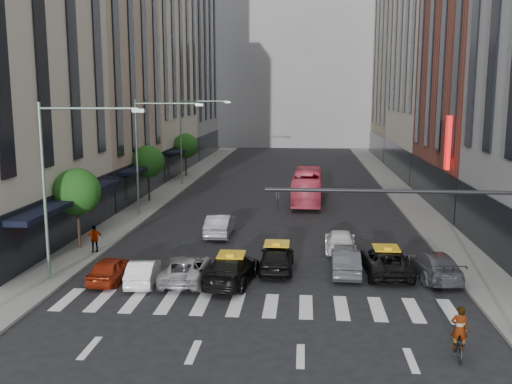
% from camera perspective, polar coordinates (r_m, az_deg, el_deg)
% --- Properties ---
extents(ground, '(160.00, 160.00, 0.00)m').
position_cam_1_polar(ground, '(25.18, -0.12, -12.47)').
color(ground, black).
rests_on(ground, ground).
extents(sidewalk_left, '(3.00, 96.00, 0.15)m').
position_cam_1_polar(sidewalk_left, '(55.73, -9.22, -0.17)').
color(sidewalk_left, slate).
rests_on(sidewalk_left, ground).
extents(sidewalk_right, '(3.00, 96.00, 0.15)m').
position_cam_1_polar(sidewalk_right, '(54.88, 14.76, -0.52)').
color(sidewalk_right, slate).
rests_on(sidewalk_right, ground).
extents(building_left_b, '(8.00, 16.00, 24.00)m').
position_cam_1_polar(building_left_b, '(54.71, -15.81, 11.96)').
color(building_left_b, tan).
rests_on(building_left_b, ground).
extents(building_left_c, '(8.00, 20.00, 36.00)m').
position_cam_1_polar(building_left_c, '(72.30, -10.83, 16.28)').
color(building_left_c, beige).
rests_on(building_left_c, ground).
extents(building_left_d, '(8.00, 18.00, 30.00)m').
position_cam_1_polar(building_left_d, '(90.43, -7.44, 13.10)').
color(building_left_d, gray).
rests_on(building_left_d, ground).
extents(building_right_b, '(8.00, 18.00, 26.00)m').
position_cam_1_polar(building_right_b, '(52.52, 22.02, 12.83)').
color(building_right_b, brown).
rests_on(building_right_b, ground).
extents(building_right_c, '(8.00, 20.00, 40.00)m').
position_cam_1_polar(building_right_c, '(71.60, 17.78, 17.68)').
color(building_right_c, beige).
rests_on(building_right_c, ground).
extents(building_right_d, '(8.00, 18.00, 28.00)m').
position_cam_1_polar(building_right_d, '(89.60, 14.87, 12.26)').
color(building_right_d, tan).
rests_on(building_right_d, ground).
extents(building_far, '(30.00, 10.00, 36.00)m').
position_cam_1_polar(building_far, '(108.58, 3.94, 14.16)').
color(building_far, gray).
rests_on(building_far, ground).
extents(tree_near, '(2.88, 2.88, 4.95)m').
position_cam_1_polar(tree_near, '(36.47, -17.47, 0.02)').
color(tree_near, black).
rests_on(tree_near, sidewalk_left).
extents(tree_mid, '(2.88, 2.88, 4.95)m').
position_cam_1_polar(tree_mid, '(51.47, -10.74, 3.00)').
color(tree_mid, black).
rests_on(tree_mid, sidewalk_left).
extents(tree_far, '(2.88, 2.88, 4.95)m').
position_cam_1_polar(tree_far, '(66.94, -7.06, 4.61)').
color(tree_far, black).
rests_on(tree_far, sidewalk_left).
extents(streetlamp_near, '(5.38, 0.25, 9.00)m').
position_cam_1_polar(streetlamp_near, '(30.01, -18.90, 2.29)').
color(streetlamp_near, gray).
rests_on(streetlamp_near, sidewalk_left).
extents(streetlamp_mid, '(5.38, 0.25, 9.00)m').
position_cam_1_polar(streetlamp_mid, '(45.03, -10.71, 4.95)').
color(streetlamp_mid, gray).
rests_on(streetlamp_mid, sidewalk_left).
extents(streetlamp_far, '(5.38, 0.25, 9.00)m').
position_cam_1_polar(streetlamp_far, '(60.56, -6.65, 6.23)').
color(streetlamp_far, gray).
rests_on(streetlamp_far, sidewalk_left).
extents(traffic_signal, '(10.10, 0.20, 6.00)m').
position_cam_1_polar(traffic_signal, '(23.48, 18.74, -3.19)').
color(traffic_signal, black).
rests_on(traffic_signal, ground).
extents(liberty_sign, '(0.30, 0.70, 4.00)m').
position_cam_1_polar(liberty_sign, '(44.63, 18.64, 4.69)').
color(liberty_sign, red).
rests_on(liberty_sign, ground).
extents(car_red, '(1.67, 3.86, 1.30)m').
position_cam_1_polar(car_red, '(30.53, -14.29, -7.47)').
color(car_red, maroon).
rests_on(car_red, ground).
extents(car_white_front, '(1.70, 3.86, 1.23)m').
position_cam_1_polar(car_white_front, '(29.82, -11.22, -7.83)').
color(car_white_front, white).
rests_on(car_white_front, ground).
extents(car_silver, '(2.34, 4.83, 1.32)m').
position_cam_1_polar(car_silver, '(29.83, -7.04, -7.61)').
color(car_silver, '#A09FA4').
rests_on(car_silver, ground).
extents(taxi_left, '(2.71, 5.38, 1.50)m').
position_cam_1_polar(taxi_left, '(29.26, -2.47, -7.72)').
color(taxi_left, black).
rests_on(taxi_left, ground).
extents(taxi_center, '(1.81, 4.46, 1.52)m').
position_cam_1_polar(taxi_center, '(31.25, 2.09, -6.56)').
color(taxi_center, black).
rests_on(taxi_center, ground).
extents(car_grey_mid, '(1.54, 4.24, 1.39)m').
position_cam_1_polar(car_grey_mid, '(31.06, 8.94, -6.90)').
color(car_grey_mid, '#3A3E42').
rests_on(car_grey_mid, ground).
extents(taxi_right, '(2.54, 5.17, 1.41)m').
position_cam_1_polar(taxi_right, '(31.53, 12.84, -6.75)').
color(taxi_right, black).
rests_on(taxi_right, ground).
extents(car_grey_curb, '(2.45, 5.07, 1.42)m').
position_cam_1_polar(car_grey_curb, '(31.46, 17.37, -6.98)').
color(car_grey_curb, '#45474E').
rests_on(car_grey_curb, ground).
extents(car_row2_left, '(1.60, 4.57, 1.51)m').
position_cam_1_polar(car_row2_left, '(39.01, -3.63, -3.28)').
color(car_row2_left, '#AAA9AF').
rests_on(car_row2_left, ground).
extents(car_row2_right, '(1.98, 4.55, 1.30)m').
position_cam_1_polar(car_row2_right, '(35.52, 8.42, -4.84)').
color(car_row2_right, white).
rests_on(car_row2_right, ground).
extents(bus, '(2.70, 10.38, 2.87)m').
position_cam_1_polar(bus, '(50.98, 5.15, 0.55)').
color(bus, '#E5435D').
rests_on(bus, ground).
extents(motorcycle, '(0.89, 1.92, 0.97)m').
position_cam_1_polar(motorcycle, '(22.87, 19.59, -14.11)').
color(motorcycle, black).
rests_on(motorcycle, ground).
extents(rider, '(0.66, 0.48, 1.68)m').
position_cam_1_polar(rider, '(22.38, 19.78, -11.00)').
color(rider, gray).
rests_on(rider, motorcycle).
extents(pedestrian_far, '(1.05, 0.76, 1.65)m').
position_cam_1_polar(pedestrian_far, '(35.64, -15.82, -4.52)').
color(pedestrian_far, gray).
rests_on(pedestrian_far, sidewalk_left).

